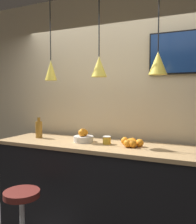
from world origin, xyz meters
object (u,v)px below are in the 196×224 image
(fruit_bowl, at_px, (83,137))
(spread_jar, at_px, (107,140))
(bar_stool, at_px, (22,215))
(juice_bottle, at_px, (39,129))
(mounted_tv, at_px, (182,52))

(fruit_bowl, height_order, spread_jar, fruit_bowl)
(bar_stool, xyz_separation_m, juice_bottle, (-0.32, 0.67, 0.74))
(fruit_bowl, bearing_deg, spread_jar, 0.36)
(juice_bottle, distance_m, spread_jar, 0.92)
(bar_stool, relative_size, mounted_tv, 0.99)
(spread_jar, height_order, mounted_tv, mounted_tv)
(fruit_bowl, distance_m, spread_jar, 0.29)
(bar_stool, bearing_deg, fruit_bowl, 64.86)
(bar_stool, relative_size, juice_bottle, 2.77)
(mounted_tv, bearing_deg, spread_jar, -152.60)
(juice_bottle, distance_m, mounted_tv, 1.91)
(fruit_bowl, xyz_separation_m, spread_jar, (0.29, 0.00, -0.01))
(juice_bottle, bearing_deg, mounted_tv, 12.85)
(bar_stool, distance_m, juice_bottle, 1.05)
(bar_stool, height_order, fruit_bowl, fruit_bowl)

